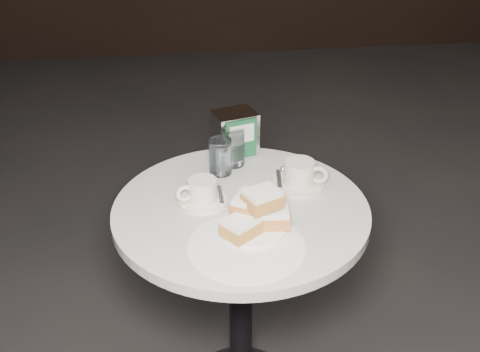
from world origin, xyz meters
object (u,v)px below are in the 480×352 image
water_glass_left (220,157)px  water_glass_right (232,147)px  cafe_table (241,264)px  coffee_cup_right (300,175)px  beignet_plate (255,216)px  coffee_cup_left (202,193)px  napkin_dispenser (235,134)px

water_glass_left → water_glass_right: (0.04, 0.05, 0.00)m
cafe_table → water_glass_left: (-0.04, 0.19, 0.25)m
coffee_cup_right → beignet_plate: bearing=-105.8°
coffee_cup_right → coffee_cup_left: bearing=-146.8°
coffee_cup_left → coffee_cup_right: 0.29m
beignet_plate → water_glass_right: size_ratio=1.94×
water_glass_left → water_glass_right: 0.07m
coffee_cup_right → water_glass_left: bearing=176.9°
beignet_plate → water_glass_right: bearing=93.0°
water_glass_left → water_glass_right: size_ratio=0.92×
coffee_cup_right → water_glass_right: water_glass_right is taller
napkin_dispenser → coffee_cup_right: bearing=-68.2°
cafe_table → napkin_dispenser: 0.40m
cafe_table → coffee_cup_right: size_ratio=3.80×
cafe_table → water_glass_left: size_ratio=6.85×
water_glass_right → napkin_dispenser: bearing=75.7°
cafe_table → water_glass_left: water_glass_left is taller
cafe_table → napkin_dispenser: bearing=86.7°
cafe_table → coffee_cup_left: bearing=161.1°
coffee_cup_left → napkin_dispenser: napkin_dispenser is taller
water_glass_right → water_glass_left: bearing=-129.1°
water_glass_right → beignet_plate: bearing=-87.0°
beignet_plate → water_glass_left: (-0.06, 0.30, 0.01)m
beignet_plate → coffee_cup_left: size_ratio=1.38×
coffee_cup_right → water_glass_left: 0.24m
water_glass_left → water_glass_right: water_glass_right is taller
coffee_cup_right → cafe_table: bearing=-131.2°
cafe_table → napkin_dispenser: napkin_dispenser is taller
cafe_table → beignet_plate: 0.27m
beignet_plate → water_glass_left: bearing=101.2°
cafe_table → coffee_cup_left: (-0.10, 0.04, 0.23)m
beignet_plate → water_glass_right: water_glass_right is taller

